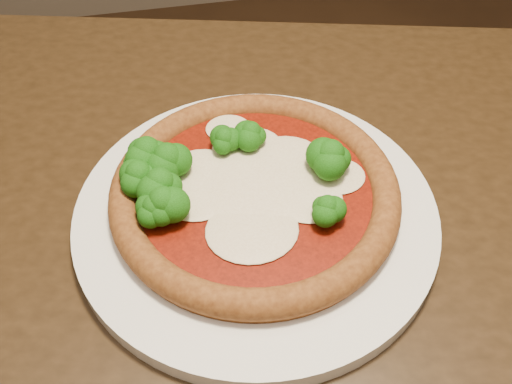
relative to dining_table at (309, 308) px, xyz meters
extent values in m
cube|color=black|center=(0.00, 0.00, 0.09)|extent=(1.26, 1.03, 0.04)
cylinder|color=black|center=(-0.40, 0.45, -0.29)|extent=(0.06, 0.06, 0.71)
cylinder|color=white|center=(-0.05, 0.05, 0.12)|extent=(0.35, 0.35, 0.02)
cylinder|color=brown|center=(-0.05, 0.06, 0.13)|extent=(0.27, 0.27, 0.01)
torus|color=brown|center=(-0.05, 0.06, 0.14)|extent=(0.28, 0.28, 0.03)
cylinder|color=maroon|center=(-0.05, 0.06, 0.14)|extent=(0.22, 0.22, 0.00)
ellipsoid|color=#F1E3C0|center=(-0.05, 0.06, 0.14)|extent=(0.11, 0.10, 0.01)
ellipsoid|color=#F1E3C0|center=(-0.01, 0.09, 0.14)|extent=(0.08, 0.07, 0.01)
ellipsoid|color=#F1E3C0|center=(-0.10, 0.09, 0.14)|extent=(0.07, 0.06, 0.01)
ellipsoid|color=#F1E3C0|center=(-0.06, 0.15, 0.14)|extent=(0.05, 0.04, 0.00)
ellipsoid|color=#F1E3C0|center=(-0.04, 0.11, 0.14)|extent=(0.07, 0.07, 0.01)
ellipsoid|color=#F1E3C0|center=(-0.10, 0.06, 0.14)|extent=(0.07, 0.06, 0.01)
ellipsoid|color=#F1E3C0|center=(-0.06, 0.01, 0.14)|extent=(0.08, 0.08, 0.01)
ellipsoid|color=#F1E3C0|center=(0.00, 0.03, 0.14)|extent=(0.06, 0.06, 0.00)
ellipsoid|color=#F1E3C0|center=(0.03, 0.06, 0.14)|extent=(0.05, 0.05, 0.00)
ellipsoid|color=#F1E3C0|center=(-0.04, 0.06, 0.14)|extent=(0.11, 0.10, 0.01)
ellipsoid|color=#1F7512|center=(0.01, 0.01, 0.16)|extent=(0.03, 0.03, 0.03)
ellipsoid|color=#1F7512|center=(-0.13, 0.06, 0.16)|extent=(0.05, 0.05, 0.04)
ellipsoid|color=#1F7512|center=(-0.14, 0.03, 0.16)|extent=(0.04, 0.04, 0.03)
ellipsoid|color=#1F7512|center=(-0.04, 0.11, 0.16)|extent=(0.04, 0.04, 0.03)
ellipsoid|color=#1F7512|center=(-0.15, 0.07, 0.16)|extent=(0.04, 0.04, 0.04)
ellipsoid|color=#1F7512|center=(-0.14, 0.10, 0.16)|extent=(0.05, 0.05, 0.04)
ellipsoid|color=#1F7512|center=(-0.07, 0.11, 0.16)|extent=(0.03, 0.03, 0.03)
ellipsoid|color=#1F7512|center=(0.03, 0.06, 0.16)|extent=(0.05, 0.05, 0.04)
ellipsoid|color=#1F7512|center=(-0.15, 0.10, 0.16)|extent=(0.04, 0.04, 0.03)
ellipsoid|color=#1F7512|center=(-0.13, 0.04, 0.16)|extent=(0.05, 0.05, 0.04)
ellipsoid|color=#1F7512|center=(-0.12, 0.09, 0.16)|extent=(0.05, 0.05, 0.04)
camera|label=1|loc=(-0.12, -0.30, 0.54)|focal=40.00mm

